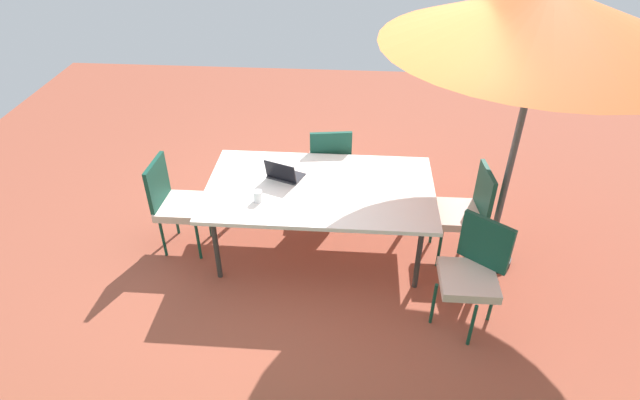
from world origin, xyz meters
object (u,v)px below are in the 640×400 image
(chair_west, at_px, (466,209))
(chair_east, at_px, (176,201))
(patio_umbrella, at_px, (546,17))
(chair_northwest, at_px, (473,270))
(laptop, at_px, (284,174))
(chair_south, at_px, (329,161))
(dining_table, at_px, (320,191))
(cup, at_px, (258,196))

(chair_west, bearing_deg, chair_east, -93.54)
(patio_umbrella, bearing_deg, chair_northwest, 65.34)
(laptop, bearing_deg, chair_northwest, 171.35)
(patio_umbrella, bearing_deg, chair_south, -27.78)
(dining_table, distance_m, cup, 0.61)
(patio_umbrella, xyz_separation_m, laptop, (2.04, -0.16, -1.57))
(patio_umbrella, xyz_separation_m, chair_west, (0.29, -0.07, -1.82))
(chair_south, bearing_deg, chair_east, 22.59)
(chair_south, bearing_deg, patio_umbrella, 143.93)
(laptop, bearing_deg, chair_west, -162.06)
(chair_south, bearing_deg, dining_table, 78.80)
(patio_umbrella, distance_m, chair_south, 2.60)
(dining_table, relative_size, chair_northwest, 2.20)
(patio_umbrella, bearing_deg, laptop, -4.39)
(dining_table, height_order, chair_northwest, chair_northwest)
(chair_south, relative_size, cup, 9.31)
(dining_table, distance_m, chair_northwest, 1.57)
(chair_south, bearing_deg, chair_northwest, 119.34)
(laptop, bearing_deg, cup, 85.62)
(dining_table, distance_m, chair_south, 0.85)
(chair_northwest, bearing_deg, chair_east, -159.01)
(chair_west, height_order, chair_south, same)
(chair_west, height_order, laptop, chair_west)
(chair_west, xyz_separation_m, chair_south, (1.35, -0.80, 0.00))
(chair_northwest, bearing_deg, laptop, -172.45)
(dining_table, relative_size, chair_west, 2.20)
(dining_table, bearing_deg, chair_west, -178.78)
(dining_table, relative_size, chair_east, 2.20)
(dining_table, height_order, laptop, laptop)
(patio_umbrella, xyz_separation_m, chair_east, (3.10, 0.00, -1.82))
(dining_table, relative_size, cup, 20.46)
(chair_east, distance_m, cup, 0.94)
(chair_northwest, distance_m, cup, 1.96)
(dining_table, distance_m, chair_east, 1.42)
(laptop, bearing_deg, dining_table, -177.75)
(chair_east, height_order, cup, chair_east)
(chair_east, relative_size, chair_south, 1.00)
(chair_northwest, bearing_deg, dining_table, -175.05)
(chair_west, bearing_deg, cup, -86.07)
(patio_umbrella, height_order, chair_east, patio_umbrella)
(chair_south, distance_m, laptop, 0.85)
(laptop, height_order, cup, laptop)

